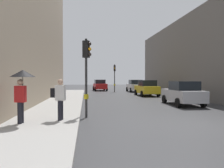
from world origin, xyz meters
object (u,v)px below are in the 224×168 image
(car_yellow_taxi, at_px, (147,88))
(car_silver_hatchback, at_px, (183,93))
(car_white_compact, at_px, (135,86))
(car_red_sedan, at_px, (100,85))
(pedestrian_with_black_backpack, at_px, (59,97))
(traffic_light_near_right, at_px, (87,63))
(pedestrian_with_umbrella, at_px, (22,81))
(traffic_light_far_median, at_px, (115,73))

(car_yellow_taxi, xyz_separation_m, car_silver_hatchback, (0.25, -8.74, 0.00))
(car_white_compact, xyz_separation_m, car_silver_hatchback, (-0.08, -16.17, 0.00))
(car_red_sedan, distance_m, pedestrian_with_black_backpack, 25.80)
(traffic_light_near_right, xyz_separation_m, car_white_compact, (7.12, 20.49, -1.84))
(car_red_sedan, xyz_separation_m, pedestrian_with_umbrella, (-4.76, -26.13, 0.96))
(traffic_light_far_median, distance_m, car_yellow_taxi, 7.56)
(traffic_light_far_median, height_order, car_red_sedan, traffic_light_far_median)
(traffic_light_near_right, xyz_separation_m, car_red_sedan, (2.19, 24.21, -1.84))
(car_yellow_taxi, relative_size, car_silver_hatchback, 1.00)
(traffic_light_near_right, distance_m, car_silver_hatchback, 8.46)
(car_silver_hatchback, height_order, pedestrian_with_umbrella, pedestrian_with_umbrella)
(car_silver_hatchback, bearing_deg, pedestrian_with_black_backpack, -145.24)
(traffic_light_near_right, xyz_separation_m, traffic_light_far_median, (4.01, 19.86, -0.00))
(traffic_light_near_right, relative_size, traffic_light_far_median, 1.00)
(car_yellow_taxi, bearing_deg, traffic_light_far_median, 112.23)
(car_white_compact, xyz_separation_m, car_yellow_taxi, (-0.34, -7.43, 0.00))
(traffic_light_near_right, bearing_deg, traffic_light_far_median, 78.58)
(car_yellow_taxi, height_order, car_red_sedan, same)
(car_white_compact, relative_size, pedestrian_with_umbrella, 1.97)
(traffic_light_near_right, relative_size, car_silver_hatchback, 0.93)
(traffic_light_far_median, bearing_deg, pedestrian_with_black_backpack, -103.72)
(car_white_compact, bearing_deg, traffic_light_near_right, -109.16)
(traffic_light_far_median, relative_size, car_yellow_taxi, 0.93)
(traffic_light_far_median, bearing_deg, car_red_sedan, 112.68)
(car_yellow_taxi, bearing_deg, car_white_compact, 87.41)
(traffic_light_far_median, relative_size, car_red_sedan, 0.91)
(traffic_light_far_median, xyz_separation_m, car_silver_hatchback, (3.03, -15.53, -1.83))
(car_yellow_taxi, bearing_deg, car_red_sedan, 112.40)
(pedestrian_with_black_backpack, bearing_deg, traffic_light_far_median, 76.28)
(pedestrian_with_umbrella, bearing_deg, car_red_sedan, 79.68)
(traffic_light_far_median, xyz_separation_m, car_white_compact, (3.11, 0.64, -1.83))
(car_yellow_taxi, height_order, pedestrian_with_black_backpack, pedestrian_with_black_backpack)
(traffic_light_near_right, bearing_deg, car_silver_hatchback, 31.58)
(pedestrian_with_umbrella, distance_m, pedestrian_with_black_backpack, 1.64)
(car_white_compact, distance_m, pedestrian_with_umbrella, 24.44)
(car_yellow_taxi, height_order, pedestrian_with_umbrella, pedestrian_with_umbrella)
(pedestrian_with_black_backpack, bearing_deg, car_red_sedan, 82.51)
(pedestrian_with_black_backpack, bearing_deg, car_white_compact, 69.23)
(car_yellow_taxi, bearing_deg, pedestrian_with_black_backpack, -118.86)
(car_yellow_taxi, relative_size, pedestrian_with_black_backpack, 2.39)
(traffic_light_far_median, distance_m, car_silver_hatchback, 15.93)
(car_yellow_taxi, distance_m, car_silver_hatchback, 8.75)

